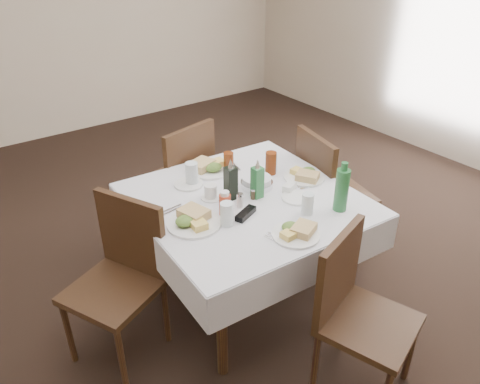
{
  "coord_description": "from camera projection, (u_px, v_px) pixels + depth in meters",
  "views": [
    {
      "loc": [
        -1.52,
        -2.02,
        2.18
      ],
      "look_at": [
        -0.08,
        -0.07,
        0.8
      ],
      "focal_mm": 35.0,
      "sensor_mm": 36.0,
      "label": 1
    }
  ],
  "objects": [
    {
      "name": "meal_north",
      "position": [
        208.0,
        167.0,
        3.11
      ],
      "size": [
        0.31,
        0.31,
        0.07
      ],
      "color": "white",
      "rests_on": "dining_table"
    },
    {
      "name": "meal_west",
      "position": [
        193.0,
        220.0,
        2.55
      ],
      "size": [
        0.3,
        0.3,
        0.07
      ],
      "color": "white",
      "rests_on": "dining_table"
    },
    {
      "name": "room_shell",
      "position": [
        245.0,
        30.0,
        2.43
      ],
      "size": [
        6.04,
        7.04,
        2.8
      ],
      "color": "beige",
      "rests_on": "ground"
    },
    {
      "name": "oil_cruet_green",
      "position": [
        257.0,
        181.0,
        2.77
      ],
      "size": [
        0.06,
        0.06,
        0.25
      ],
      "color": "#297139",
      "rests_on": "dining_table"
    },
    {
      "name": "sunglasses",
      "position": [
        246.0,
        214.0,
        2.62
      ],
      "size": [
        0.16,
        0.11,
        0.03
      ],
      "color": "black",
      "rests_on": "dining_table"
    },
    {
      "name": "side_plate_a",
      "position": [
        189.0,
        184.0,
        2.94
      ],
      "size": [
        0.18,
        0.18,
        0.01
      ],
      "color": "white",
      "rests_on": "dining_table"
    },
    {
      "name": "sugar_caddy",
      "position": [
        289.0,
        187.0,
        2.87
      ],
      "size": [
        0.11,
        0.09,
        0.05
      ],
      "color": "white",
      "rests_on": "dining_table"
    },
    {
      "name": "green_bottle",
      "position": [
        342.0,
        189.0,
        2.63
      ],
      "size": [
        0.08,
        0.08,
        0.3
      ],
      "color": "#297139",
      "rests_on": "dining_table"
    },
    {
      "name": "salt_shaker",
      "position": [
        240.0,
        200.0,
        2.7
      ],
      "size": [
        0.04,
        0.04,
        0.09
      ],
      "color": "white",
      "rests_on": "dining_table"
    },
    {
      "name": "water_e",
      "position": [
        272.0,
        163.0,
        3.09
      ],
      "size": [
        0.06,
        0.06,
        0.12
      ],
      "color": "silver",
      "rests_on": "dining_table"
    },
    {
      "name": "dining_table",
      "position": [
        246.0,
        210.0,
        2.85
      ],
      "size": [
        1.33,
        1.33,
        0.76
      ],
      "color": "black",
      "rests_on": "ground"
    },
    {
      "name": "oil_cruet_dark",
      "position": [
        231.0,
        182.0,
        2.75
      ],
      "size": [
        0.06,
        0.06,
        0.26
      ],
      "color": "black",
      "rests_on": "dining_table"
    },
    {
      "name": "iced_tea_a",
      "position": [
        229.0,
        162.0,
        3.07
      ],
      "size": [
        0.07,
        0.07,
        0.14
      ],
      "color": "#68290D",
      "rests_on": "dining_table"
    },
    {
      "name": "water_n",
      "position": [
        192.0,
        174.0,
        2.92
      ],
      "size": [
        0.08,
        0.08,
        0.15
      ],
      "color": "silver",
      "rests_on": "dining_table"
    },
    {
      "name": "coffee_mug",
      "position": [
        211.0,
        192.0,
        2.79
      ],
      "size": [
        0.12,
        0.12,
        0.09
      ],
      "color": "white",
      "rests_on": "dining_table"
    },
    {
      "name": "iced_tea_b",
      "position": [
        271.0,
        163.0,
        3.05
      ],
      "size": [
        0.07,
        0.07,
        0.15
      ],
      "color": "#68290D",
      "rests_on": "dining_table"
    },
    {
      "name": "ketchup_bottle",
      "position": [
        225.0,
        204.0,
        2.62
      ],
      "size": [
        0.07,
        0.07,
        0.15
      ],
      "color": "#B5391E",
      "rests_on": "dining_table"
    },
    {
      "name": "chair_south",
      "position": [
        355.0,
        306.0,
        2.35
      ],
      "size": [
        0.55,
        0.55,
        0.91
      ],
      "color": "black",
      "rests_on": "ground"
    },
    {
      "name": "meal_east",
      "position": [
        305.0,
        175.0,
        3.01
      ],
      "size": [
        0.26,
        0.26,
        0.06
      ],
      "color": "white",
      "rests_on": "dining_table"
    },
    {
      "name": "side_plate_b",
      "position": [
        296.0,
        198.0,
        2.8
      ],
      "size": [
        0.18,
        0.18,
        0.01
      ],
      "color": "white",
      "rests_on": "dining_table"
    },
    {
      "name": "water_s",
      "position": [
        308.0,
        204.0,
        2.63
      ],
      "size": [
        0.07,
        0.07,
        0.13
      ],
      "color": "silver",
      "rests_on": "dining_table"
    },
    {
      "name": "cutlery_e",
      "position": [
        310.0,
        185.0,
        2.94
      ],
      "size": [
        0.17,
        0.06,
        0.01
      ],
      "color": "silver",
      "rests_on": "dining_table"
    },
    {
      "name": "meal_south",
      "position": [
        296.0,
        232.0,
        2.46
      ],
      "size": [
        0.26,
        0.26,
        0.06
      ],
      "color": "white",
      "rests_on": "dining_table"
    },
    {
      "name": "chair_north",
      "position": [
        181.0,
        177.0,
        3.48
      ],
      "size": [
        0.56,
        0.56,
        0.98
      ],
      "color": "black",
      "rests_on": "ground"
    },
    {
      "name": "chair_east",
      "position": [
        326.0,
        187.0,
        3.35
      ],
      "size": [
        0.55,
        0.55,
        0.97
      ],
      "color": "black",
      "rests_on": "ground"
    },
    {
      "name": "cutlery_s",
      "position": [
        279.0,
        240.0,
        2.42
      ],
      "size": [
        0.08,
        0.18,
        0.01
      ],
      "color": "silver",
      "rests_on": "dining_table"
    },
    {
      "name": "bread_basket",
      "position": [
        257.0,
        182.0,
        2.91
      ],
      "size": [
        0.2,
        0.2,
        0.07
      ],
      "color": "silver",
      "rests_on": "dining_table"
    },
    {
      "name": "pepper_shaker",
      "position": [
        253.0,
        194.0,
        2.78
      ],
      "size": [
        0.03,
        0.03,
        0.07
      ],
      "color": "#382D1B",
      "rests_on": "dining_table"
    },
    {
      "name": "water_w",
      "position": [
        227.0,
        214.0,
        2.53
      ],
      "size": [
        0.07,
        0.07,
        0.13
      ],
      "color": "silver",
      "rests_on": "dining_table"
    },
    {
      "name": "ground_plane",
      "position": [
        244.0,
        283.0,
        3.28
      ],
      "size": [
        7.0,
        7.0,
        0.0
      ],
      "primitive_type": "plane",
      "color": "black"
    },
    {
      "name": "cutlery_n",
      "position": [
        233.0,
        165.0,
        3.18
      ],
      "size": [
        0.08,
        0.18,
        0.01
      ],
      "color": "silver",
      "rests_on": "dining_table"
    },
    {
      "name": "chair_west",
      "position": [
        122.0,
        270.0,
        2.58
      ],
      "size": [
        0.59,
        0.59,
        0.94
      ],
      "color": "black",
      "rests_on": "ground"
    },
    {
      "name": "cutlery_w",
      "position": [
        171.0,
        210.0,
        2.68
      ],
      "size": [
        0.16,
        0.06,
        0.01
      ],
      "color": "silver",
      "rests_on": "dining_table"
    }
  ]
}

